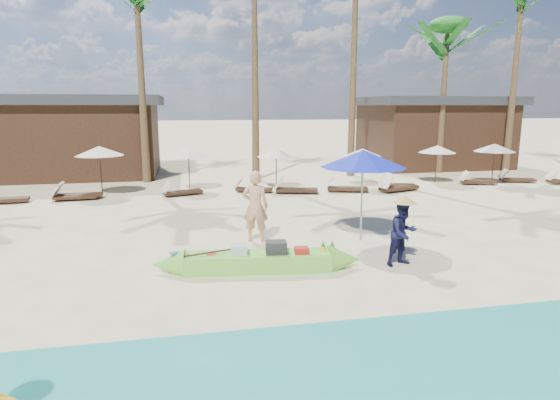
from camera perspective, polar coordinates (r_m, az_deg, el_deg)
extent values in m
plane|color=beige|center=(10.62, -3.10, -9.30)|extent=(240.00, 240.00, 0.00)
cube|color=#6FCF3F|center=(10.93, -2.73, -7.56)|extent=(3.43, 1.09, 0.40)
cube|color=white|center=(10.92, -2.73, -7.46)|extent=(2.94, 0.84, 0.18)
cube|color=#262628|center=(10.86, -0.48, -6.02)|extent=(0.52, 0.43, 0.37)
cube|color=silver|center=(10.89, -5.00, -6.21)|extent=(0.41, 0.36, 0.30)
cube|color=red|center=(10.88, 2.63, -6.37)|extent=(0.35, 0.30, 0.23)
cylinder|color=red|center=(10.95, -8.36, -6.76)|extent=(0.23, 0.23, 0.10)
cylinder|color=#262628|center=(10.87, -9.81, -6.97)|extent=(0.21, 0.21, 0.09)
sphere|color=tan|center=(10.94, -11.47, -6.62)|extent=(0.19, 0.19, 0.19)
cylinder|color=yellow|center=(11.10, 5.28, -6.17)|extent=(0.15, 0.15, 0.19)
cylinder|color=yellow|center=(11.14, 6.37, -6.13)|extent=(0.15, 0.15, 0.19)
imported|color=tan|center=(13.06, -3.03, -0.77)|extent=(0.85, 0.70, 2.01)
imported|color=black|center=(11.49, 14.79, -3.92)|extent=(0.90, 0.78, 1.58)
cylinder|color=#99999E|center=(13.31, 9.94, 0.38)|extent=(0.05, 0.05, 2.49)
cone|color=#131FB2|center=(13.15, 10.10, 4.98)|extent=(2.38, 2.38, 0.49)
cube|color=#372216|center=(21.22, -30.59, 0.03)|extent=(1.81, 0.81, 0.12)
cylinder|color=#372216|center=(21.39, -21.00, 3.28)|extent=(0.05, 0.05, 2.03)
cone|color=beige|center=(21.30, -21.17, 5.61)|extent=(2.03, 2.03, 0.41)
cube|color=#372216|center=(20.64, -23.65, 0.36)|extent=(1.69, 0.64, 0.12)
cube|color=beige|center=(20.71, -25.71, 1.04)|extent=(0.41, 0.56, 0.48)
cube|color=#372216|center=(20.90, -23.26, 0.55)|extent=(1.78, 0.58, 0.13)
cube|color=beige|center=(21.02, -25.41, 1.30)|extent=(0.40, 0.58, 0.52)
cylinder|color=#372216|center=(21.43, -11.03, 3.63)|extent=(0.05, 0.05, 1.88)
cone|color=beige|center=(21.34, -11.11, 5.78)|extent=(1.88, 1.88, 0.38)
cube|color=#372216|center=(20.37, -11.74, 0.94)|extent=(1.70, 1.00, 0.11)
cube|color=beige|center=(20.12, -13.70, 1.55)|extent=(0.51, 0.61, 0.47)
cylinder|color=#372216|center=(21.45, -0.47, 3.72)|extent=(0.04, 0.04, 1.79)
cone|color=beige|center=(21.36, -0.48, 5.77)|extent=(1.79, 1.79, 0.36)
cube|color=#372216|center=(20.71, -3.15, 1.33)|extent=(1.69, 1.01, 0.11)
cube|color=beige|center=(20.81, -5.08, 2.14)|extent=(0.51, 0.61, 0.47)
cube|color=#372216|center=(20.40, 2.07, 1.24)|extent=(1.89, 0.99, 0.13)
cube|color=beige|center=(20.36, -0.17, 2.13)|extent=(0.53, 0.66, 0.53)
cylinder|color=#372216|center=(22.19, 9.96, 3.79)|extent=(0.04, 0.04, 1.77)
cone|color=beige|center=(22.11, 10.03, 5.74)|extent=(1.77, 1.77, 0.35)
cube|color=#372216|center=(20.97, 8.24, 1.39)|extent=(1.87, 1.07, 0.13)
cube|color=beige|center=(20.89, 6.12, 2.28)|extent=(0.55, 0.67, 0.52)
cube|color=#372216|center=(21.54, 14.30, 1.45)|extent=(1.99, 1.19, 0.13)
cube|color=beige|center=(20.91, 12.70, 2.17)|extent=(0.60, 0.72, 0.55)
cylinder|color=#372216|center=(24.36, 18.50, 4.08)|extent=(0.05, 0.05, 1.81)
cone|color=beige|center=(24.28, 18.61, 5.90)|extent=(1.81, 1.81, 0.36)
cube|color=#372216|center=(22.41, 14.13, 1.77)|extent=(1.72, 0.96, 0.12)
cube|color=beige|center=(22.25, 12.33, 2.54)|extent=(0.50, 0.61, 0.48)
cylinder|color=#372216|center=(24.86, 24.55, 3.92)|extent=(0.05, 0.05, 1.93)
cone|color=beige|center=(24.79, 24.70, 5.82)|extent=(1.93, 1.93, 0.39)
cube|color=#372216|center=(24.68, 23.08, 2.06)|extent=(1.71, 0.93, 0.12)
cube|color=beige|center=(24.41, 21.54, 2.77)|extent=(0.49, 0.60, 0.48)
cube|color=#372216|center=(26.24, 26.99, 2.24)|extent=(1.72, 0.99, 0.12)
cube|color=beige|center=(25.95, 25.56, 2.92)|extent=(0.51, 0.61, 0.48)
cube|color=beige|center=(26.41, 30.16, 2.70)|extent=(0.56, 0.67, 0.52)
cone|color=brown|center=(24.22, -16.55, 13.97)|extent=(0.40, 0.40, 10.08)
cone|color=brown|center=(24.18, -3.08, 15.82)|extent=(0.40, 0.40, 11.26)
cone|color=brown|center=(25.94, 9.01, 17.51)|extent=(0.40, 0.40, 13.16)
cone|color=brown|center=(28.22, 19.26, 11.34)|extent=(0.40, 0.40, 8.07)
ellipsoid|color=#1C701F|center=(28.55, 19.82, 19.45)|extent=(2.08, 2.08, 0.88)
cone|color=brown|center=(29.64, 26.67, 13.24)|extent=(0.40, 0.40, 10.64)
cube|color=#372216|center=(28.17, -25.13, 6.55)|extent=(10.00, 6.00, 3.80)
cube|color=#2D2D33|center=(28.12, -25.50, 10.91)|extent=(10.80, 6.60, 0.50)
cube|color=#372216|center=(31.43, 18.08, 7.45)|extent=(8.00, 6.00, 3.80)
cube|color=#2D2D33|center=(31.38, 18.33, 11.36)|extent=(8.80, 6.60, 0.50)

